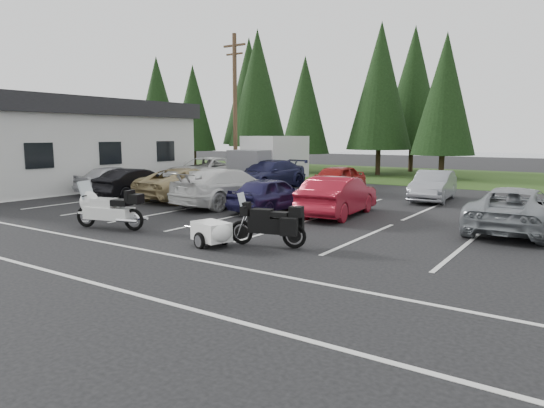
{
  "coord_description": "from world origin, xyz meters",
  "views": [
    {
      "loc": [
        8.67,
        -11.78,
        2.92
      ],
      "look_at": [
        1.1,
        -0.5,
        1.0
      ],
      "focal_mm": 32.0,
      "sensor_mm": 36.0,
      "label": 1
    }
  ],
  "objects_px": {
    "car_near_5": "(338,196)",
    "touring_motorcycle": "(109,205)",
    "car_far_0": "(205,171)",
    "adventure_motorcycle": "(267,220)",
    "box_truck": "(267,160)",
    "car_far_3": "(433,186)",
    "car_far_1": "(268,174)",
    "car_near_6": "(516,209)",
    "car_far_2": "(335,180)",
    "car_near_1": "(137,183)",
    "car_near_2": "(190,184)",
    "cargo_trailer": "(211,234)",
    "utility_pole": "(235,106)",
    "building": "(39,144)",
    "car_near_0": "(117,179)",
    "car_near_3": "(228,187)",
    "car_near_4": "(271,194)"
  },
  "relations": [
    {
      "from": "car_near_6",
      "to": "car_far_2",
      "type": "xyz_separation_m",
      "value": [
        -8.8,
        5.38,
        0.05
      ]
    },
    {
      "from": "car_near_5",
      "to": "touring_motorcycle",
      "type": "bearing_deg",
      "value": 47.93
    },
    {
      "from": "utility_pole",
      "to": "touring_motorcycle",
      "type": "relative_size",
      "value": 3.28
    },
    {
      "from": "car_near_0",
      "to": "car_near_5",
      "type": "height_order",
      "value": "car_near_5"
    },
    {
      "from": "car_near_1",
      "to": "car_far_3",
      "type": "distance_m",
      "value": 13.87
    },
    {
      "from": "car_far_0",
      "to": "adventure_motorcycle",
      "type": "relative_size",
      "value": 2.49
    },
    {
      "from": "car_near_0",
      "to": "adventure_motorcycle",
      "type": "height_order",
      "value": "car_near_0"
    },
    {
      "from": "car_far_1",
      "to": "cargo_trailer",
      "type": "bearing_deg",
      "value": -58.59
    },
    {
      "from": "car_far_1",
      "to": "car_far_2",
      "type": "height_order",
      "value": "car_far_1"
    },
    {
      "from": "touring_motorcycle",
      "to": "cargo_trailer",
      "type": "height_order",
      "value": "touring_motorcycle"
    },
    {
      "from": "car_near_4",
      "to": "car_far_2",
      "type": "height_order",
      "value": "car_far_2"
    },
    {
      "from": "box_truck",
      "to": "car_far_3",
      "type": "xyz_separation_m",
      "value": [
        10.61,
        -2.16,
        -0.77
      ]
    },
    {
      "from": "box_truck",
      "to": "car_near_6",
      "type": "relative_size",
      "value": 1.13
    },
    {
      "from": "car_near_4",
      "to": "car_far_3",
      "type": "height_order",
      "value": "car_far_3"
    },
    {
      "from": "car_near_1",
      "to": "car_far_2",
      "type": "relative_size",
      "value": 0.96
    },
    {
      "from": "car_near_0",
      "to": "car_far_2",
      "type": "xyz_separation_m",
      "value": [
        9.53,
        5.62,
        0.01
      ]
    },
    {
      "from": "car_near_6",
      "to": "car_far_0",
      "type": "relative_size",
      "value": 0.84
    },
    {
      "from": "car_far_1",
      "to": "car_near_0",
      "type": "bearing_deg",
      "value": -126.25
    },
    {
      "from": "car_near_6",
      "to": "car_far_3",
      "type": "relative_size",
      "value": 1.2
    },
    {
      "from": "car_near_2",
      "to": "car_far_3",
      "type": "xyz_separation_m",
      "value": [
        9.47,
        5.76,
        -0.05
      ]
    },
    {
      "from": "car_near_2",
      "to": "car_far_1",
      "type": "bearing_deg",
      "value": -91.06
    },
    {
      "from": "car_far_2",
      "to": "car_near_1",
      "type": "bearing_deg",
      "value": -140.01
    },
    {
      "from": "car_near_3",
      "to": "utility_pole",
      "type": "bearing_deg",
      "value": -48.51
    },
    {
      "from": "utility_pole",
      "to": "car_near_5",
      "type": "xyz_separation_m",
      "value": [
        10.88,
        -7.8,
        -3.97
      ]
    },
    {
      "from": "box_truck",
      "to": "car_near_6",
      "type": "bearing_deg",
      "value": -28.5
    },
    {
      "from": "cargo_trailer",
      "to": "building",
      "type": "bearing_deg",
      "value": 176.6
    },
    {
      "from": "box_truck",
      "to": "car_far_3",
      "type": "bearing_deg",
      "value": -11.49
    },
    {
      "from": "utility_pole",
      "to": "car_near_2",
      "type": "height_order",
      "value": "utility_pole"
    },
    {
      "from": "car_near_2",
      "to": "car_near_1",
      "type": "bearing_deg",
      "value": 16.74
    },
    {
      "from": "car_far_1",
      "to": "car_far_3",
      "type": "xyz_separation_m",
      "value": [
        9.14,
        -0.12,
        -0.1
      ]
    },
    {
      "from": "car_far_0",
      "to": "car_near_3",
      "type": "bearing_deg",
      "value": -46.92
    },
    {
      "from": "car_near_4",
      "to": "car_near_6",
      "type": "distance_m",
      "value": 8.52
    },
    {
      "from": "car_near_0",
      "to": "box_truck",
      "type": "bearing_deg",
      "value": -110.21
    },
    {
      "from": "car_far_3",
      "to": "building",
      "type": "bearing_deg",
      "value": -167.77
    },
    {
      "from": "utility_pole",
      "to": "car_near_0",
      "type": "bearing_deg",
      "value": -101.77
    },
    {
      "from": "building",
      "to": "car_near_0",
      "type": "xyz_separation_m",
      "value": [
        6.39,
        0.26,
        -1.73
      ]
    },
    {
      "from": "car_far_0",
      "to": "cargo_trailer",
      "type": "height_order",
      "value": "car_far_0"
    },
    {
      "from": "building",
      "to": "car_near_4",
      "type": "bearing_deg",
      "value": -0.93
    },
    {
      "from": "building",
      "to": "car_far_1",
      "type": "distance_m",
      "value": 13.27
    },
    {
      "from": "touring_motorcycle",
      "to": "car_near_4",
      "type": "bearing_deg",
      "value": 54.59
    },
    {
      "from": "car_near_5",
      "to": "cargo_trailer",
      "type": "bearing_deg",
      "value": 80.08
    },
    {
      "from": "adventure_motorcycle",
      "to": "car_far_0",
      "type": "bearing_deg",
      "value": 122.89
    },
    {
      "from": "car_far_0",
      "to": "car_far_1",
      "type": "relative_size",
      "value": 1.09
    },
    {
      "from": "car_near_0",
      "to": "car_near_6",
      "type": "bearing_deg",
      "value": -175.76
    },
    {
      "from": "touring_motorcycle",
      "to": "cargo_trailer",
      "type": "bearing_deg",
      "value": -15.53
    },
    {
      "from": "box_truck",
      "to": "car_near_2",
      "type": "distance_m",
      "value": 8.03
    },
    {
      "from": "car_far_1",
      "to": "cargo_trailer",
      "type": "height_order",
      "value": "car_far_1"
    },
    {
      "from": "touring_motorcycle",
      "to": "car_near_6",
      "type": "bearing_deg",
      "value": 17.0
    },
    {
      "from": "car_far_1",
      "to": "touring_motorcycle",
      "type": "bearing_deg",
      "value": -75.44
    },
    {
      "from": "building",
      "to": "car_near_0",
      "type": "height_order",
      "value": "building"
    }
  ]
}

